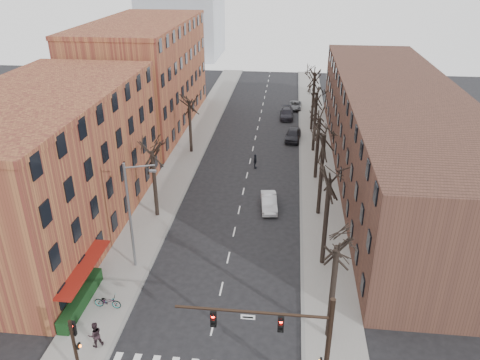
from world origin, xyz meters
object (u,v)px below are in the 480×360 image
(parked_car_near, at_px, (293,135))
(bicycle, at_px, (108,301))
(parked_car_mid, at_px, (287,114))
(silver_sedan, at_px, (269,202))

(parked_car_near, xyz_separation_m, bicycle, (-12.63, -34.69, -0.14))
(parked_car_near, xyz_separation_m, parked_car_mid, (-1.05, 9.33, -0.10))
(parked_car_mid, bearing_deg, silver_sedan, -92.57)
(parked_car_near, bearing_deg, parked_car_mid, 102.00)
(silver_sedan, relative_size, parked_car_mid, 0.87)
(silver_sedan, distance_m, parked_car_near, 19.19)
(parked_car_mid, distance_m, bicycle, 45.52)
(parked_car_near, relative_size, parked_car_mid, 0.97)
(silver_sedan, xyz_separation_m, parked_car_near, (2.21, 19.07, 0.10))
(parked_car_near, height_order, bicycle, parked_car_near)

